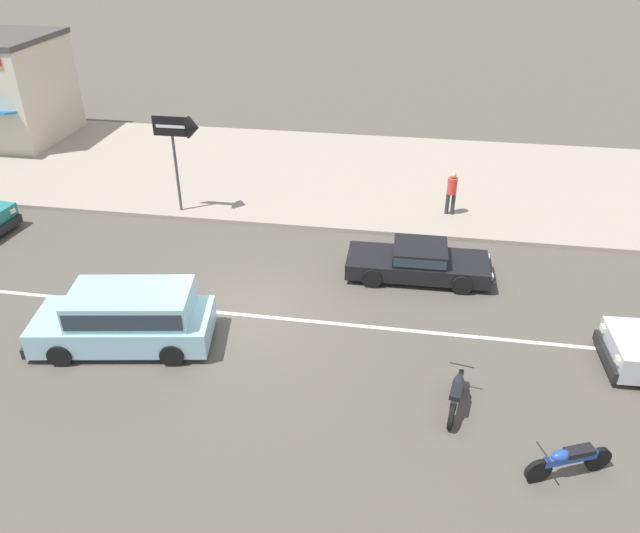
{
  "coord_description": "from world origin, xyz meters",
  "views": [
    {
      "loc": [
        4.33,
        -13.66,
        9.92
      ],
      "look_at": [
        1.84,
        1.61,
        0.8
      ],
      "focal_mm": 35.0,
      "sensor_mm": 36.0,
      "label": 1
    }
  ],
  "objects_px": {
    "motorcycle_0": "(569,460)",
    "motorcycle_1": "(456,393)",
    "sedan_black_4": "(419,261)",
    "pedestrian_near_clock": "(452,190)",
    "arrow_signboard": "(188,132)",
    "minivan_pale_blue_2": "(127,316)"
  },
  "relations": [
    {
      "from": "minivan_pale_blue_2",
      "to": "sedan_black_4",
      "type": "distance_m",
      "value": 8.53
    },
    {
      "from": "sedan_black_4",
      "to": "arrow_signboard",
      "type": "xyz_separation_m",
      "value": [
        -8.07,
        3.04,
        2.58
      ]
    },
    {
      "from": "motorcycle_0",
      "to": "motorcycle_1",
      "type": "bearing_deg",
      "value": 142.99
    },
    {
      "from": "minivan_pale_blue_2",
      "to": "pedestrian_near_clock",
      "type": "xyz_separation_m",
      "value": [
        8.23,
        8.84,
        0.22
      ]
    },
    {
      "from": "motorcycle_0",
      "to": "motorcycle_1",
      "type": "xyz_separation_m",
      "value": [
        -2.13,
        1.61,
        -0.0
      ]
    },
    {
      "from": "minivan_pale_blue_2",
      "to": "pedestrian_near_clock",
      "type": "distance_m",
      "value": 12.08
    },
    {
      "from": "sedan_black_4",
      "to": "motorcycle_1",
      "type": "relative_size",
      "value": 2.47
    },
    {
      "from": "minivan_pale_blue_2",
      "to": "sedan_black_4",
      "type": "relative_size",
      "value": 1.09
    },
    {
      "from": "minivan_pale_blue_2",
      "to": "motorcycle_0",
      "type": "relative_size",
      "value": 2.69
    },
    {
      "from": "sedan_black_4",
      "to": "pedestrian_near_clock",
      "type": "xyz_separation_m",
      "value": [
        1.0,
        4.32,
        0.53
      ]
    },
    {
      "from": "motorcycle_0",
      "to": "motorcycle_1",
      "type": "distance_m",
      "value": 2.67
    },
    {
      "from": "motorcycle_0",
      "to": "arrow_signboard",
      "type": "distance_m",
      "value": 15.41
    },
    {
      "from": "motorcycle_1",
      "to": "sedan_black_4",
      "type": "bearing_deg",
      "value": 100.0
    },
    {
      "from": "motorcycle_0",
      "to": "sedan_black_4",
      "type": "bearing_deg",
      "value": 113.41
    },
    {
      "from": "minivan_pale_blue_2",
      "to": "motorcycle_1",
      "type": "height_order",
      "value": "minivan_pale_blue_2"
    },
    {
      "from": "minivan_pale_blue_2",
      "to": "pedestrian_near_clock",
      "type": "bearing_deg",
      "value": 47.07
    },
    {
      "from": "pedestrian_near_clock",
      "to": "motorcycle_1",
      "type": "bearing_deg",
      "value": -90.05
    },
    {
      "from": "motorcycle_1",
      "to": "arrow_signboard",
      "type": "xyz_separation_m",
      "value": [
        -9.06,
        8.64,
        2.7
      ]
    },
    {
      "from": "minivan_pale_blue_2",
      "to": "motorcycle_1",
      "type": "distance_m",
      "value": 8.3
    },
    {
      "from": "minivan_pale_blue_2",
      "to": "motorcycle_0",
      "type": "height_order",
      "value": "minivan_pale_blue_2"
    },
    {
      "from": "arrow_signboard",
      "to": "motorcycle_1",
      "type": "bearing_deg",
      "value": -43.65
    },
    {
      "from": "pedestrian_near_clock",
      "to": "minivan_pale_blue_2",
      "type": "bearing_deg",
      "value": -132.93
    }
  ]
}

